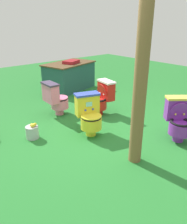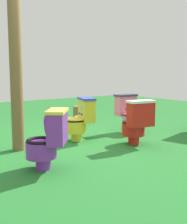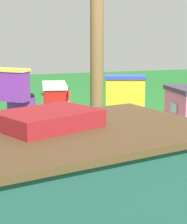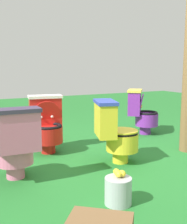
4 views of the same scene
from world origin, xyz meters
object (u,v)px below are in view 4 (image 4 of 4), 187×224
(toilet_purple, at_px, (141,111))
(lemon_bucket, at_px, (118,190))
(toilet_yellow, at_px, (115,131))
(toilet_red, at_px, (47,123))
(toilet_pink, at_px, (15,143))

(toilet_purple, distance_m, lemon_bucket, 2.51)
(toilet_yellow, relative_size, toilet_red, 1.00)
(toilet_pink, distance_m, lemon_bucket, 1.10)
(toilet_yellow, bearing_deg, toilet_pink, -71.30)
(toilet_red, xyz_separation_m, lemon_bucket, (-1.66, -0.03, -0.26))
(toilet_pink, bearing_deg, toilet_purple, 26.73)
(toilet_yellow, xyz_separation_m, lemon_bucket, (-0.87, 0.50, -0.25))
(toilet_yellow, relative_size, lemon_bucket, 2.63)
(toilet_pink, relative_size, toilet_yellow, 1.00)
(lemon_bucket, bearing_deg, toilet_yellow, -30.10)
(lemon_bucket, bearing_deg, toilet_red, 1.19)
(toilet_pink, distance_m, toilet_yellow, 1.12)
(toilet_red, bearing_deg, toilet_yellow, 134.46)
(toilet_purple, height_order, toilet_red, same)
(toilet_purple, bearing_deg, toilet_yellow, -8.55)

